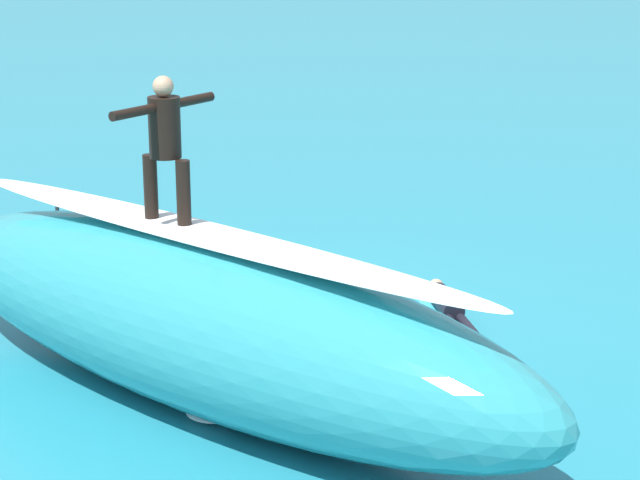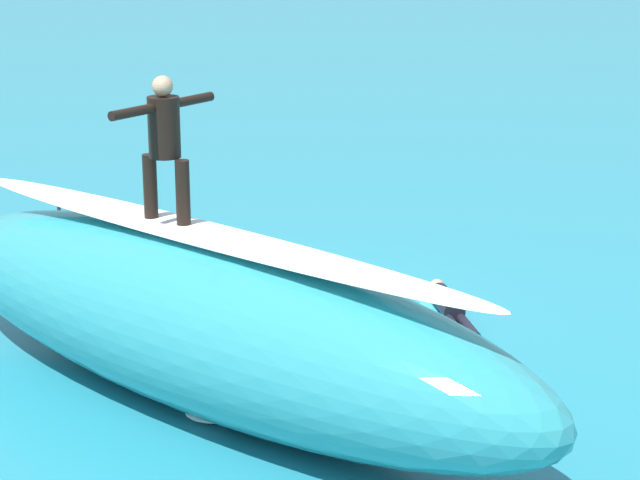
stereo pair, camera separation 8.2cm
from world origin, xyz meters
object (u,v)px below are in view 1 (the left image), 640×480
object	(u,v)px
surfer_riding	(165,138)
buoy_marker	(60,250)
surfboard_paddling	(445,316)
surfboard_riding	(168,225)
surfer_paddling	(449,306)

from	to	relation	value
surfer_riding	buoy_marker	bearing A→B (deg)	-27.65
surfer_riding	buoy_marker	distance (m)	5.52
surfer_riding	surfboard_paddling	size ratio (longest dim) A/B	0.76
surfboard_riding	surfer_paddling	world-z (taller)	surfboard_riding
surfer_riding	surfer_paddling	world-z (taller)	surfer_riding
surfboard_paddling	surfboard_riding	bearing A→B (deg)	115.12
surfer_riding	surfer_paddling	distance (m)	4.67
surfboard_riding	buoy_marker	distance (m)	5.15
surfboard_paddling	surfer_paddling	distance (m)	0.22
surfboard_riding	buoy_marker	xyz separation A→B (m)	(3.70, -3.20, -1.61)
surfboard_riding	buoy_marker	size ratio (longest dim) A/B	2.07
surfboard_riding	surfboard_paddling	world-z (taller)	surfboard_riding
buoy_marker	surfboard_riding	bearing A→B (deg)	139.10
surfer_riding	buoy_marker	xyz separation A→B (m)	(3.70, -3.20, -2.55)
surfer_paddling	buoy_marker	xyz separation A→B (m)	(5.86, 0.02, 0.06)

